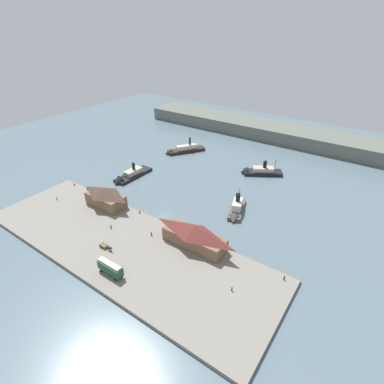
{
  "coord_description": "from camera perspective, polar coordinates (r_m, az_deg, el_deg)",
  "views": [
    {
      "loc": [
        65.25,
        -74.02,
        67.84
      ],
      "look_at": [
        0.2,
        19.1,
        2.0
      ],
      "focal_mm": 28.31,
      "sensor_mm": 36.0,
      "label": 1
    }
  ],
  "objects": [
    {
      "name": "ground_plane",
      "position": [
        119.75,
        -5.33,
        -4.56
      ],
      "size": [
        320.0,
        320.0,
        0.0
      ],
      "primitive_type": "plane",
      "color": "slate"
    },
    {
      "name": "quay_promenade",
      "position": [
        107.17,
        -12.96,
        -9.7
      ],
      "size": [
        110.0,
        36.0,
        1.2
      ],
      "primitive_type": "cube",
      "color": "gray",
      "rests_on": "ground"
    },
    {
      "name": "seawall_edge",
      "position": [
        117.27,
        -6.47,
        -5.17
      ],
      "size": [
        110.0,
        0.8,
        1.0
      ],
      "primitive_type": "cube",
      "color": "#666159",
      "rests_on": "ground"
    },
    {
      "name": "ferry_shed_west_terminal",
      "position": [
        126.4,
        -16.0,
        -0.81
      ],
      "size": [
        16.53,
        8.37,
        8.19
      ],
      "color": "brown",
      "rests_on": "quay_promenade"
    },
    {
      "name": "ferry_shed_customs_shed",
      "position": [
        100.98,
        0.45,
        -8.17
      ],
      "size": [
        22.23,
        7.67,
        8.08
      ],
      "color": "brown",
      "rests_on": "quay_promenade"
    },
    {
      "name": "street_tram",
      "position": [
        95.2,
        -15.15,
        -13.58
      ],
      "size": [
        8.71,
        2.65,
        4.3
      ],
      "color": "#1E4C2D",
      "rests_on": "quay_promenade"
    },
    {
      "name": "horse_cart",
      "position": [
        105.59,
        -15.94,
        -9.8
      ],
      "size": [
        5.68,
        1.67,
        1.87
      ],
      "color": "brown",
      "rests_on": "quay_promenade"
    },
    {
      "name": "pedestrian_near_cart",
      "position": [
        108.04,
        -7.67,
        -7.79
      ],
      "size": [
        0.42,
        0.42,
        1.71
      ],
      "color": "#33384C",
      "rests_on": "quay_promenade"
    },
    {
      "name": "pedestrian_by_tram",
      "position": [
        139.1,
        -24.13,
        -1.09
      ],
      "size": [
        0.39,
        0.39,
        1.57
      ],
      "color": "#6B5B4C",
      "rests_on": "quay_promenade"
    },
    {
      "name": "pedestrian_walking_west",
      "position": [
        114.3,
        -15.02,
        -6.33
      ],
      "size": [
        0.39,
        0.39,
        1.57
      ],
      "color": "#232328",
      "rests_on": "quay_promenade"
    },
    {
      "name": "pedestrian_near_west_shed",
      "position": [
        89.6,
        7.52,
        -17.63
      ],
      "size": [
        0.39,
        0.39,
        1.56
      ],
      "color": "#3D4C42",
      "rests_on": "quay_promenade"
    },
    {
      "name": "pedestrian_standing_center",
      "position": [
        95.52,
        17.0,
        -15.2
      ],
      "size": [
        0.42,
        0.42,
        1.68
      ],
      "color": "#232328",
      "rests_on": "quay_promenade"
    },
    {
      "name": "mooring_post_west",
      "position": [
        148.18,
        -21.3,
        1.35
      ],
      "size": [
        0.44,
        0.44,
        0.9
      ],
      "primitive_type": "cylinder",
      "color": "black",
      "rests_on": "quay_promenade"
    },
    {
      "name": "mooring_post_center_west",
      "position": [
        120.41,
        -9.84,
        -3.76
      ],
      "size": [
        0.44,
        0.44,
        0.9
      ],
      "primitive_type": "cylinder",
      "color": "black",
      "rests_on": "quay_promenade"
    },
    {
      "name": "mooring_post_center_east",
      "position": [
        142.26,
        -19.15,
        0.56
      ],
      "size": [
        0.44,
        0.44,
        0.9
      ],
      "primitive_type": "cylinder",
      "color": "black",
      "rests_on": "quay_promenade"
    },
    {
      "name": "ferry_approaching_east",
      "position": [
        175.81,
        -1.86,
        7.87
      ],
      "size": [
        17.26,
        22.45,
        9.78
      ],
      "color": "black",
      "rests_on": "ground"
    },
    {
      "name": "ferry_outer_harbor",
      "position": [
        149.27,
        -11.82,
        2.88
      ],
      "size": [
        6.67,
        22.34,
        9.11
      ],
      "color": "black",
      "rests_on": "ground"
    },
    {
      "name": "ferry_mid_harbor",
      "position": [
        153.97,
        12.34,
        3.79
      ],
      "size": [
        20.2,
        15.65,
        10.24
      ],
      "color": "black",
      "rests_on": "ground"
    },
    {
      "name": "ferry_moored_west",
      "position": [
        121.26,
        8.34,
        -3.36
      ],
      "size": [
        10.01,
        17.79,
        9.39
      ],
      "color": "#514C47",
      "rests_on": "ground"
    },
    {
      "name": "far_headland",
      "position": [
        205.42,
        14.91,
        10.99
      ],
      "size": [
        180.0,
        24.0,
        8.0
      ],
      "primitive_type": "cube",
      "color": "#60665B",
      "rests_on": "ground"
    }
  ]
}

